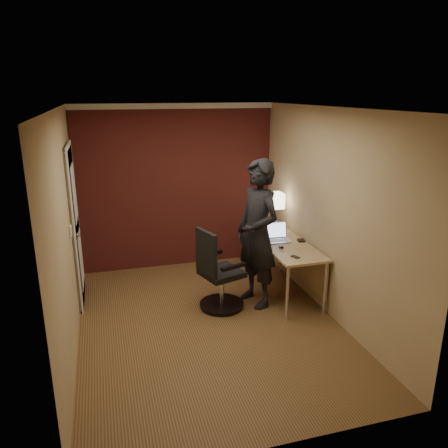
{
  "coord_description": "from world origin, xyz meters",
  "views": [
    {
      "loc": [
        -1.1,
        -4.55,
        2.67
      ],
      "look_at": [
        0.35,
        0.55,
        1.05
      ],
      "focal_mm": 35.0,
      "sensor_mm": 36.0,
      "label": 1
    }
  ],
  "objects_px": {
    "phone": "(295,257)",
    "person": "(258,234)",
    "desk_lamp": "(275,201)",
    "office_chair": "(217,275)",
    "wallet": "(301,240)",
    "mouse": "(281,246)",
    "laptop": "(276,235)",
    "desk": "(289,251)"
  },
  "relations": [
    {
      "from": "laptop",
      "to": "phone",
      "type": "xyz_separation_m",
      "value": [
        -0.02,
        -0.66,
        -0.06
      ]
    },
    {
      "from": "mouse",
      "to": "wallet",
      "type": "distance_m",
      "value": 0.39
    },
    {
      "from": "desk_lamp",
      "to": "person",
      "type": "distance_m",
      "value": 0.99
    },
    {
      "from": "wallet",
      "to": "person",
      "type": "height_order",
      "value": "person"
    },
    {
      "from": "desk",
      "to": "person",
      "type": "distance_m",
      "value": 0.65
    },
    {
      "from": "mouse",
      "to": "office_chair",
      "type": "distance_m",
      "value": 0.91
    },
    {
      "from": "office_chair",
      "to": "desk_lamp",
      "type": "bearing_deg",
      "value": 36.92
    },
    {
      "from": "desk_lamp",
      "to": "mouse",
      "type": "bearing_deg",
      "value": -105.82
    },
    {
      "from": "mouse",
      "to": "office_chair",
      "type": "xyz_separation_m",
      "value": [
        -0.87,
        -0.03,
        -0.29
      ]
    },
    {
      "from": "desk_lamp",
      "to": "laptop",
      "type": "height_order",
      "value": "desk_lamp"
    },
    {
      "from": "person",
      "to": "phone",
      "type": "bearing_deg",
      "value": 27.94
    },
    {
      "from": "desk_lamp",
      "to": "wallet",
      "type": "height_order",
      "value": "desk_lamp"
    },
    {
      "from": "laptop",
      "to": "mouse",
      "type": "height_order",
      "value": "laptop"
    },
    {
      "from": "wallet",
      "to": "office_chair",
      "type": "relative_size",
      "value": 0.11
    },
    {
      "from": "desk_lamp",
      "to": "desk",
      "type": "bearing_deg",
      "value": -92.87
    },
    {
      "from": "desk_lamp",
      "to": "wallet",
      "type": "xyz_separation_m",
      "value": [
        0.13,
        -0.63,
        -0.41
      ]
    },
    {
      "from": "phone",
      "to": "wallet",
      "type": "distance_m",
      "value": 0.61
    },
    {
      "from": "mouse",
      "to": "wallet",
      "type": "xyz_separation_m",
      "value": [
        0.35,
        0.15,
        -0.01
      ]
    },
    {
      "from": "mouse",
      "to": "person",
      "type": "bearing_deg",
      "value": -159.36
    },
    {
      "from": "laptop",
      "to": "office_chair",
      "type": "height_order",
      "value": "office_chair"
    },
    {
      "from": "desk_lamp",
      "to": "laptop",
      "type": "bearing_deg",
      "value": -109.36
    },
    {
      "from": "desk_lamp",
      "to": "phone",
      "type": "relative_size",
      "value": 4.65
    },
    {
      "from": "desk",
      "to": "person",
      "type": "bearing_deg",
      "value": -162.39
    },
    {
      "from": "person",
      "to": "mouse",
      "type": "bearing_deg",
      "value": 74.45
    },
    {
      "from": "laptop",
      "to": "office_chair",
      "type": "distance_m",
      "value": 1.03
    },
    {
      "from": "desk",
      "to": "desk_lamp",
      "type": "distance_m",
      "value": 0.83
    },
    {
      "from": "desk_lamp",
      "to": "mouse",
      "type": "distance_m",
      "value": 0.91
    },
    {
      "from": "phone",
      "to": "person",
      "type": "distance_m",
      "value": 0.55
    },
    {
      "from": "mouse",
      "to": "desk_lamp",
      "type": "bearing_deg",
      "value": 92.5
    },
    {
      "from": "wallet",
      "to": "office_chair",
      "type": "height_order",
      "value": "office_chair"
    },
    {
      "from": "office_chair",
      "to": "wallet",
      "type": "bearing_deg",
      "value": 8.71
    },
    {
      "from": "person",
      "to": "wallet",
      "type": "bearing_deg",
      "value": 85.77
    },
    {
      "from": "laptop",
      "to": "wallet",
      "type": "height_order",
      "value": "laptop"
    },
    {
      "from": "laptop",
      "to": "mouse",
      "type": "xyz_separation_m",
      "value": [
        -0.05,
        -0.3,
        -0.05
      ]
    },
    {
      "from": "mouse",
      "to": "person",
      "type": "height_order",
      "value": "person"
    },
    {
      "from": "office_chair",
      "to": "desk",
      "type": "bearing_deg",
      "value": 10.01
    },
    {
      "from": "desk_lamp",
      "to": "office_chair",
      "type": "distance_m",
      "value": 1.52
    },
    {
      "from": "desk_lamp",
      "to": "laptop",
      "type": "relative_size",
      "value": 1.54
    },
    {
      "from": "phone",
      "to": "office_chair",
      "type": "xyz_separation_m",
      "value": [
        -0.9,
        0.33,
        -0.27
      ]
    },
    {
      "from": "laptop",
      "to": "mouse",
      "type": "bearing_deg",
      "value": -99.7
    },
    {
      "from": "desk",
      "to": "phone",
      "type": "xyz_separation_m",
      "value": [
        -0.16,
        -0.52,
        0.13
      ]
    },
    {
      "from": "laptop",
      "to": "desk",
      "type": "bearing_deg",
      "value": -45.54
    }
  ]
}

